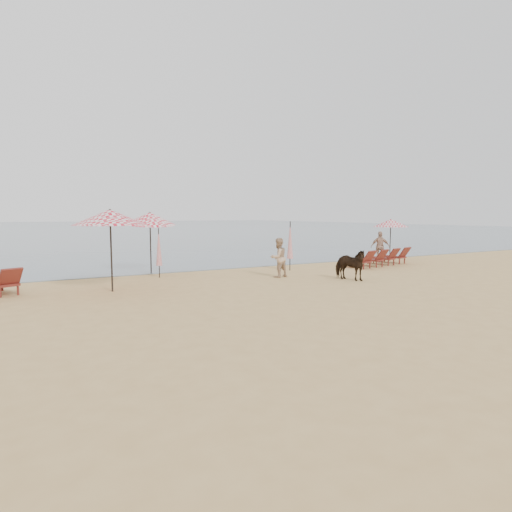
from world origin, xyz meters
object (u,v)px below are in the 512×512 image
(umbrella_open_left_a, at_px, (110,217))
(beachgoer_right_b, at_px, (380,247))
(cow, at_px, (349,265))
(umbrella_closed_left, at_px, (159,247))
(umbrella_closed_right, at_px, (290,240))
(lounger_cluster_right, at_px, (379,257))
(umbrella_open_right, at_px, (391,223))
(beachgoer_right_a, at_px, (278,258))
(umbrella_open_left_b, at_px, (150,218))

(umbrella_open_left_a, height_order, beachgoer_right_b, umbrella_open_left_a)
(cow, bearing_deg, umbrella_closed_left, 129.22)
(umbrella_closed_left, bearing_deg, umbrella_open_left_a, -134.01)
(umbrella_closed_right, bearing_deg, lounger_cluster_right, -7.30)
(umbrella_open_right, bearing_deg, umbrella_closed_left, 177.05)
(lounger_cluster_right, distance_m, beachgoer_right_b, 1.67)
(umbrella_open_right, xyz_separation_m, cow, (-6.67, -4.34, -1.44))
(umbrella_open_left_a, xyz_separation_m, umbrella_closed_left, (2.24, 2.32, -1.21))
(umbrella_open_right, distance_m, beachgoer_right_a, 9.03)
(umbrella_open_left_a, xyz_separation_m, umbrella_open_right, (15.11, 2.44, -0.38))
(umbrella_closed_right, relative_size, beachgoer_right_a, 1.40)
(umbrella_open_left_b, distance_m, umbrella_open_right, 12.90)
(umbrella_open_left_b, xyz_separation_m, beachgoer_right_a, (4.21, -3.57, -1.56))
(umbrella_closed_left, relative_size, cow, 1.39)
(umbrella_closed_right, xyz_separation_m, cow, (0.42, -3.51, -0.76))
(lounger_cluster_right, xyz_separation_m, umbrella_open_right, (2.26, 1.45, 1.64))
(umbrella_closed_left, relative_size, umbrella_closed_right, 0.89)
(lounger_cluster_right, bearing_deg, umbrella_closed_left, 160.37)
(lounger_cluster_right, height_order, umbrella_closed_right, umbrella_closed_right)
(lounger_cluster_right, height_order, umbrella_open_right, umbrella_open_right)
(umbrella_closed_left, relative_size, beachgoer_right_b, 1.21)
(umbrella_open_left_a, distance_m, umbrella_open_right, 15.31)
(umbrella_closed_left, xyz_separation_m, cow, (6.20, -4.23, -0.62))
(umbrella_open_left_a, bearing_deg, umbrella_open_right, -8.60)
(lounger_cluster_right, bearing_deg, cow, -159.17)
(umbrella_open_left_b, bearing_deg, umbrella_open_right, -16.00)
(umbrella_open_left_a, bearing_deg, lounger_cluster_right, -13.36)
(beachgoer_right_a, height_order, beachgoer_right_b, beachgoer_right_b)
(umbrella_closed_left, height_order, beachgoer_right_b, umbrella_closed_left)
(lounger_cluster_right, distance_m, umbrella_open_left_b, 11.09)
(umbrella_closed_left, bearing_deg, beachgoer_right_a, -27.66)
(cow, xyz_separation_m, beachgoer_right_a, (-1.97, 2.01, 0.19))
(beachgoer_right_b, bearing_deg, umbrella_closed_right, 42.89)
(umbrella_closed_right, distance_m, cow, 3.62)
(umbrella_open_right, distance_m, cow, 8.09)
(lounger_cluster_right, distance_m, umbrella_open_left_a, 13.05)
(umbrella_open_right, xyz_separation_m, umbrella_closed_right, (-7.08, -0.83, -0.68))
(umbrella_open_right, height_order, umbrella_closed_right, umbrella_open_right)
(umbrella_open_left_a, xyz_separation_m, cow, (8.45, -1.90, -1.82))
(umbrella_open_left_b, distance_m, beachgoer_right_a, 5.73)
(lounger_cluster_right, bearing_deg, beachgoer_right_b, 30.53)
(umbrella_open_left_a, bearing_deg, umbrella_open_left_b, 40.46)
(umbrella_open_right, height_order, umbrella_closed_left, umbrella_open_right)
(umbrella_open_left_a, bearing_deg, umbrella_closed_left, 28.21)
(cow, bearing_deg, beachgoer_right_a, 117.91)
(umbrella_open_left_b, relative_size, beachgoer_right_a, 1.72)
(umbrella_open_left_a, distance_m, umbrella_open_left_b, 4.32)
(cow, relative_size, beachgoer_right_a, 0.90)
(umbrella_open_left_b, bearing_deg, beachgoer_right_a, -50.81)
(umbrella_open_right, distance_m, umbrella_closed_left, 12.90)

